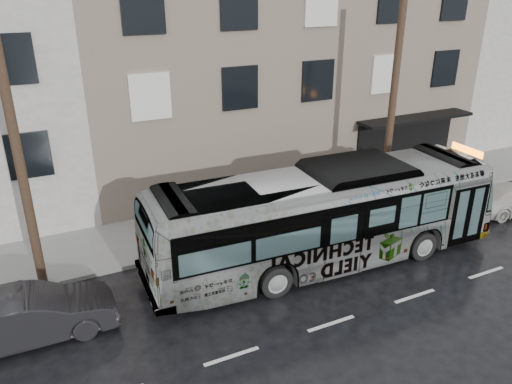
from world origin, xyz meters
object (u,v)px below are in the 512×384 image
Objects in this scene: utility_pole_rear at (18,153)px; utility_pole_front at (392,105)px; dark_sedan at (32,316)px; sign_post at (404,176)px; bus at (324,217)px.

utility_pole_front is at bearing 0.00° from utility_pole_rear.
utility_pole_rear is 4.75m from dark_sedan.
dark_sedan is (-14.41, -2.68, -3.90)m from utility_pole_front.
sign_post is at bearing 0.00° from utility_pole_front.
bus is (-5.91, -2.64, 0.43)m from sign_post.
utility_pole_front reaches higher than bus.
bus reaches higher than sign_post.
utility_pole_rear is at bearing 180.00° from sign_post.
dark_sedan is at bearing -170.19° from sign_post.
utility_pole_front is 6.20m from bus.
utility_pole_rear is 15.46m from sign_post.
utility_pole_rear reaches higher than dark_sedan.
sign_post is (1.10, 0.00, -3.30)m from utility_pole_front.
dark_sedan is (-0.41, -2.68, -3.90)m from utility_pole_rear.
bus is at bearing -155.93° from sign_post.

